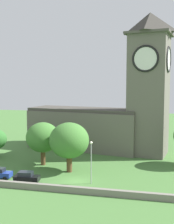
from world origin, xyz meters
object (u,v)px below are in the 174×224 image
(streetlamp_west_mid, at_px, (91,156))
(tree_churchyard, at_px, (69,141))
(church, at_px, (112,109))
(tree_riverside_east, at_px, (43,137))
(car_black, at_px, (27,177))

(streetlamp_west_mid, xyz_separation_m, tree_churchyard, (-5.21, 5.33, 1.16))
(church, xyz_separation_m, tree_churchyard, (-5.06, -18.36, -4.15))
(tree_riverside_east, xyz_separation_m, tree_churchyard, (6.36, -3.23, 0.30))
(tree_churchyard, bearing_deg, streetlamp_west_mid, -45.66)
(streetlamp_west_mid, bearing_deg, car_black, -168.74)
(tree_riverside_east, bearing_deg, tree_churchyard, -26.96)
(car_black, distance_m, tree_riverside_east, 11.60)
(church, bearing_deg, tree_riverside_east, -127.05)
(church, xyz_separation_m, car_black, (-10.08, -25.73, -8.99))
(car_black, distance_m, streetlamp_west_mid, 11.06)
(church, bearing_deg, car_black, -111.40)
(streetlamp_west_mid, height_order, tree_churchyard, tree_churchyard)
(church, distance_m, tree_riverside_east, 19.48)
(car_black, bearing_deg, tree_riverside_east, 97.20)
(streetlamp_west_mid, xyz_separation_m, tree_riverside_east, (-11.57, 8.56, 0.85))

